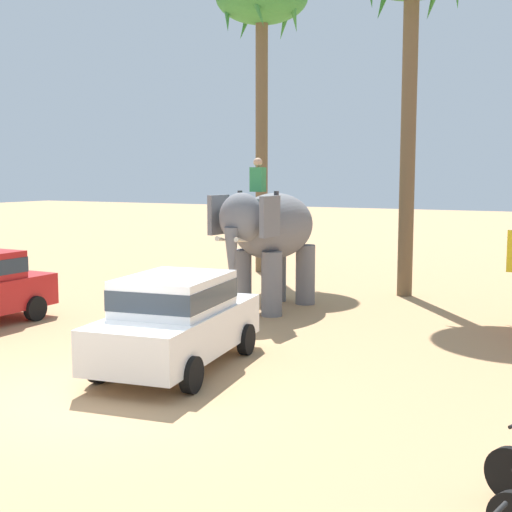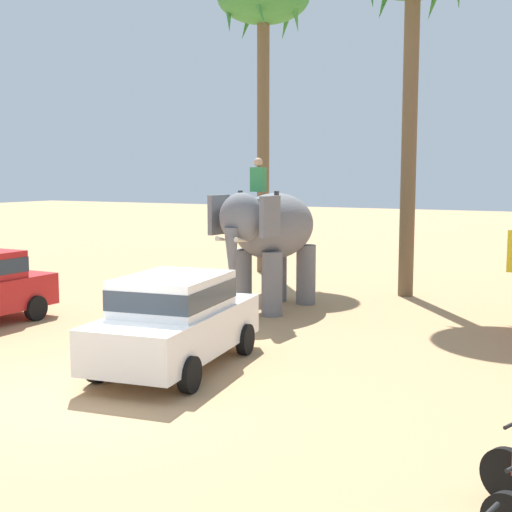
% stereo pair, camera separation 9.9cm
% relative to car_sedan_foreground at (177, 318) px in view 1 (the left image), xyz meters
% --- Properties ---
extents(ground_plane, '(120.00, 120.00, 0.00)m').
position_rel_car_sedan_foreground_xyz_m(ground_plane, '(-0.02, -1.95, -0.93)').
color(ground_plane, tan).
extents(car_sedan_foreground, '(2.33, 4.31, 1.70)m').
position_rel_car_sedan_foreground_xyz_m(car_sedan_foreground, '(0.00, 0.00, 0.00)').
color(car_sedan_foreground, white).
rests_on(car_sedan_foreground, ground).
extents(elephant_with_mahout, '(1.73, 3.90, 3.88)m').
position_rel_car_sedan_foreground_xyz_m(elephant_with_mahout, '(-1.00, 5.69, 1.06)').
color(elephant_with_mahout, slate).
rests_on(elephant_with_mahout, ground).
extents(palm_tree_far_back, '(3.20, 3.20, 10.44)m').
position_rel_car_sedan_foreground_xyz_m(palm_tree_far_back, '(-4.46, 11.89, 8.18)').
color(palm_tree_far_back, brown).
rests_on(palm_tree_far_back, ground).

